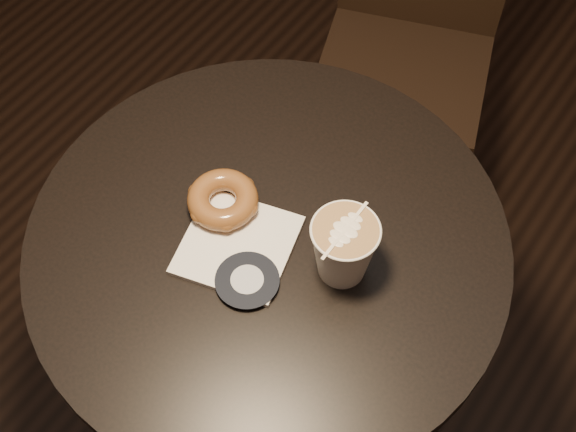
{
  "coord_description": "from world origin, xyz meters",
  "views": [
    {
      "loc": [
        0.37,
        -0.47,
        1.73
      ],
      "look_at": [
        0.01,
        0.03,
        0.79
      ],
      "focal_mm": 50.0,
      "sensor_mm": 36.0,
      "label": 1
    }
  ],
  "objects_px": {
    "pastry_bag": "(237,245)",
    "doughnut": "(223,200)",
    "cafe_table": "(270,301)",
    "latte_cup": "(344,250)",
    "chair": "(415,13)"
  },
  "relations": [
    {
      "from": "chair",
      "to": "doughnut",
      "type": "height_order",
      "value": "chair"
    },
    {
      "from": "cafe_table",
      "to": "latte_cup",
      "type": "relative_size",
      "value": 7.18
    },
    {
      "from": "pastry_bag",
      "to": "doughnut",
      "type": "distance_m",
      "value": 0.07
    },
    {
      "from": "cafe_table",
      "to": "latte_cup",
      "type": "xyz_separation_m",
      "value": [
        0.11,
        0.02,
        0.25
      ]
    },
    {
      "from": "doughnut",
      "to": "chair",
      "type": "bearing_deg",
      "value": 96.11
    },
    {
      "from": "cafe_table",
      "to": "doughnut",
      "type": "height_order",
      "value": "doughnut"
    },
    {
      "from": "doughnut",
      "to": "latte_cup",
      "type": "height_order",
      "value": "latte_cup"
    },
    {
      "from": "cafe_table",
      "to": "chair",
      "type": "bearing_deg",
      "value": 102.15
    },
    {
      "from": "doughnut",
      "to": "latte_cup",
      "type": "bearing_deg",
      "value": 4.73
    },
    {
      "from": "cafe_table",
      "to": "chair",
      "type": "xyz_separation_m",
      "value": [
        -0.16,
        0.75,
        -0.04
      ]
    },
    {
      "from": "pastry_bag",
      "to": "doughnut",
      "type": "height_order",
      "value": "doughnut"
    },
    {
      "from": "chair",
      "to": "pastry_bag",
      "type": "height_order",
      "value": "chair"
    },
    {
      "from": "pastry_bag",
      "to": "doughnut",
      "type": "xyz_separation_m",
      "value": [
        -0.06,
        0.04,
        0.02
      ]
    },
    {
      "from": "latte_cup",
      "to": "pastry_bag",
      "type": "bearing_deg",
      "value": -158.54
    },
    {
      "from": "chair",
      "to": "pastry_bag",
      "type": "xyz_separation_m",
      "value": [
        0.14,
        -0.79,
        0.24
      ]
    }
  ]
}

